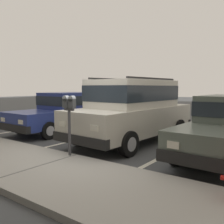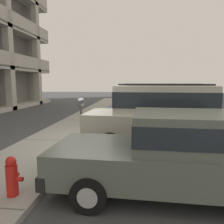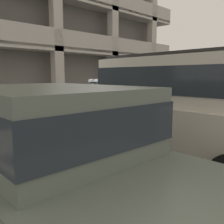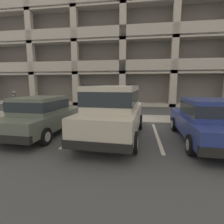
# 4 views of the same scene
# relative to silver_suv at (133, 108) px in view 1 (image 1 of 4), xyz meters

# --- Properties ---
(ground_plane) EXTENTS (80.00, 80.00, 0.10)m
(ground_plane) POSITION_rel_silver_suv_xyz_m (0.08, 2.27, -1.14)
(ground_plane) COLOR #444749
(sidewalk) EXTENTS (40.00, 2.20, 0.12)m
(sidewalk) POSITION_rel_silver_suv_xyz_m (0.08, 3.57, -1.03)
(sidewalk) COLOR #9E9B93
(sidewalk) RESTS_ON ground_plane
(parking_stall_lines) EXTENTS (12.84, 4.80, 0.01)m
(parking_stall_lines) POSITION_rel_silver_suv_xyz_m (1.67, 0.87, -1.08)
(parking_stall_lines) COLOR silver
(parking_stall_lines) RESTS_ON ground_plane
(silver_suv) EXTENTS (2.21, 4.88, 2.03)m
(silver_suv) POSITION_rel_silver_suv_xyz_m (0.00, 0.00, 0.00)
(silver_suv) COLOR beige
(silver_suv) RESTS_ON ground_plane
(dark_hatchback) EXTENTS (1.90, 4.51, 1.54)m
(dark_hatchback) POSITION_rel_silver_suv_xyz_m (3.28, -0.14, -0.27)
(dark_hatchback) COLOR navy
(dark_hatchback) RESTS_ON ground_plane
(parking_meter_near) EXTENTS (0.35, 0.12, 1.43)m
(parking_meter_near) POSITION_rel_silver_suv_xyz_m (0.16, 2.62, 0.10)
(parking_meter_near) COLOR #47474C
(parking_meter_near) RESTS_ON sidewalk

